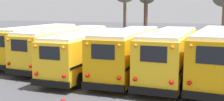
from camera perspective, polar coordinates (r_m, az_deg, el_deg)
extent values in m
plane|color=#424247|center=(20.62, 0.10, -4.40)|extent=(160.00, 160.00, 0.00)
cube|color=#EAAA0F|center=(24.72, -14.57, 1.34)|extent=(2.76, 9.76, 2.57)
cube|color=white|center=(24.60, -14.69, 4.55)|extent=(2.55, 9.37, 0.20)
cube|color=black|center=(21.07, -21.87, -3.19)|extent=(2.50, 0.28, 0.36)
sphere|color=red|center=(20.38, -20.03, -1.96)|extent=(0.22, 0.22, 0.22)
sphere|color=orange|center=(20.17, -20.26, 2.64)|extent=(0.18, 0.18, 0.18)
cube|color=black|center=(25.45, -16.86, 1.01)|extent=(0.33, 9.49, 0.14)
cube|color=black|center=(24.08, -12.12, 0.79)|extent=(0.33, 9.49, 0.14)
cylinder|color=black|center=(28.43, -12.43, 0.00)|extent=(0.31, 1.07, 1.06)
cylinder|color=black|center=(27.31, -8.36, -0.23)|extent=(0.31, 1.07, 1.06)
cylinder|color=black|center=(22.80, -21.83, -2.41)|extent=(0.31, 1.07, 1.06)
cylinder|color=black|center=(21.38, -17.20, -2.86)|extent=(0.31, 1.07, 1.06)
cube|color=yellow|center=(22.83, -9.33, 0.82)|extent=(3.00, 10.61, 2.48)
cube|color=white|center=(22.70, -9.41, 4.17)|extent=(2.79, 10.18, 0.20)
cube|color=black|center=(18.92, -18.21, -4.27)|extent=(2.44, 0.34, 0.36)
cube|color=black|center=(18.66, -18.40, 0.97)|extent=(1.31, 0.11, 0.74)
sphere|color=red|center=(19.43, -20.24, -2.54)|extent=(0.22, 0.22, 0.22)
sphere|color=orange|center=(19.21, -20.48, 2.09)|extent=(0.18, 0.18, 0.18)
sphere|color=red|center=(18.23, -16.23, -3.04)|extent=(0.22, 0.22, 0.22)
sphere|color=orange|center=(18.00, -16.44, 1.89)|extent=(0.18, 0.18, 0.18)
cube|color=black|center=(23.55, -11.76, 0.52)|extent=(0.63, 10.26, 0.14)
cube|color=black|center=(22.21, -6.73, 0.18)|extent=(0.63, 10.26, 0.14)
cylinder|color=black|center=(26.87, -6.57, -0.36)|extent=(0.34, 1.06, 1.04)
cylinder|color=black|center=(25.80, -2.33, -0.67)|extent=(0.34, 1.06, 1.04)
cylinder|color=black|center=(20.63, -17.97, -3.31)|extent=(0.34, 1.06, 1.04)
cylinder|color=black|center=(19.22, -13.05, -3.96)|extent=(0.34, 1.06, 1.04)
cube|color=yellow|center=(20.13, -4.57, -0.26)|extent=(2.55, 10.48, 2.42)
cube|color=white|center=(19.98, -4.61, 3.45)|extent=(2.35, 10.06, 0.20)
cube|color=black|center=(15.80, -12.48, -6.60)|extent=(2.36, 0.25, 0.36)
cube|color=black|center=(15.48, -12.62, -0.51)|extent=(1.27, 0.06, 0.73)
sphere|color=red|center=(16.15, -15.16, -4.60)|extent=(0.22, 0.22, 0.22)
sphere|color=orange|center=(15.89, -15.37, 0.80)|extent=(0.18, 0.18, 0.18)
sphere|color=red|center=(15.23, -9.79, -5.20)|extent=(0.22, 0.22, 0.22)
sphere|color=orange|center=(14.96, -9.93, 0.52)|extent=(0.18, 0.18, 0.18)
cube|color=black|center=(20.66, -7.51, -0.59)|extent=(0.26, 10.22, 0.14)
cube|color=black|center=(19.71, -1.47, -0.95)|extent=(0.26, 10.22, 0.14)
cylinder|color=black|center=(24.26, -3.03, -1.34)|extent=(0.30, 0.96, 0.96)
cylinder|color=black|center=(23.52, 1.81, -1.64)|extent=(0.30, 0.96, 0.96)
cylinder|color=black|center=(17.47, -13.12, -5.32)|extent=(0.30, 0.96, 0.96)
cylinder|color=black|center=(16.42, -6.77, -6.03)|extent=(0.30, 0.96, 0.96)
cube|color=#E5A00C|center=(19.36, 3.49, -0.30)|extent=(2.73, 10.21, 2.62)
cube|color=white|center=(19.20, 3.53, 3.87)|extent=(2.53, 9.80, 0.20)
cube|color=black|center=(14.84, -1.89, -7.40)|extent=(2.40, 0.29, 0.36)
cube|color=black|center=(14.48, -1.89, -0.29)|extent=(1.29, 0.08, 0.79)
sphere|color=red|center=(15.03, -5.06, -5.10)|extent=(0.22, 0.22, 0.22)
sphere|color=orange|center=(14.73, -5.14, 1.28)|extent=(0.18, 0.18, 0.18)
sphere|color=red|center=(14.41, 1.37, -5.65)|extent=(0.22, 0.22, 0.22)
sphere|color=orange|center=(14.11, 1.40, 1.00)|extent=(0.18, 0.18, 0.18)
cube|color=black|center=(19.74, 0.17, -0.70)|extent=(0.40, 9.92, 0.14)
cube|color=black|center=(19.11, 6.91, -1.05)|extent=(0.40, 9.92, 0.14)
cylinder|color=black|center=(23.41, 3.36, -1.71)|extent=(0.32, 0.95, 0.94)
cylinder|color=black|center=(22.93, 8.63, -2.01)|extent=(0.32, 0.95, 0.94)
cylinder|color=black|center=(16.45, -3.79, -6.00)|extent=(0.32, 0.95, 0.94)
cylinder|color=black|center=(15.75, 3.61, -6.63)|extent=(0.32, 0.95, 0.94)
cube|color=yellow|center=(18.53, 11.78, -0.75)|extent=(2.43, 9.76, 2.64)
cube|color=white|center=(18.36, 11.91, 3.62)|extent=(2.24, 9.37, 0.20)
cube|color=black|center=(14.06, 8.22, -8.29)|extent=(2.44, 0.21, 0.36)
cube|color=black|center=(13.67, 8.40, -0.74)|extent=(1.32, 0.03, 0.79)
sphere|color=red|center=(14.13, 4.69, -5.85)|extent=(0.22, 0.22, 0.22)
sphere|color=orange|center=(13.81, 4.77, 0.97)|extent=(0.18, 0.18, 0.18)
sphere|color=red|center=(13.74, 11.93, -6.41)|extent=(0.22, 0.22, 0.22)
sphere|color=orange|center=(13.41, 12.14, 0.60)|extent=(0.18, 0.18, 0.18)
cube|color=black|center=(18.79, 8.13, -1.15)|extent=(0.06, 9.56, 0.14)
cube|color=black|center=(18.40, 15.48, -1.56)|extent=(0.06, 9.56, 0.14)
cylinder|color=black|center=(22.39, 10.43, -2.22)|extent=(0.28, 1.00, 1.00)
cylinder|color=black|center=(22.09, 16.13, -2.55)|extent=(0.28, 1.00, 1.00)
cylinder|color=black|center=(15.58, 5.33, -6.70)|extent=(0.28, 1.00, 1.00)
cylinder|color=black|center=(15.14, 13.55, -7.34)|extent=(0.28, 1.00, 1.00)
cube|color=#E5A00C|center=(18.58, 20.67, -0.89)|extent=(2.90, 10.41, 2.72)
cube|color=white|center=(18.42, 20.90, 3.60)|extent=(2.69, 9.99, 0.20)
cube|color=black|center=(13.77, 19.09, -8.92)|extent=(2.46, 0.32, 0.36)
cube|color=black|center=(13.37, 19.48, -0.96)|extent=(1.32, 0.09, 0.82)
sphere|color=red|center=(13.70, 15.42, -6.38)|extent=(0.22, 0.22, 0.22)
sphere|color=orange|center=(13.37, 15.71, 0.90)|extent=(0.18, 0.18, 0.18)
cube|color=black|center=(18.71, 16.94, -1.28)|extent=(0.51, 10.09, 0.14)
cylinder|color=black|center=(22.65, 18.29, -2.29)|extent=(0.33, 1.08, 1.07)
cylinder|color=black|center=(15.17, 15.29, -7.24)|extent=(0.33, 1.08, 1.07)
cylinder|color=brown|center=(32.49, 2.67, 6.72)|extent=(0.29, 0.29, 7.31)
cylinder|color=#473323|center=(38.28, 6.70, 6.51)|extent=(0.32, 0.32, 6.80)
cylinder|color=brown|center=(39.20, 21.63, 4.86)|extent=(0.40, 0.40, 5.20)
cylinder|color=brown|center=(35.58, 2.56, 5.53)|extent=(0.34, 0.34, 5.68)
cylinder|color=brown|center=(43.35, 7.01, 5.96)|extent=(0.35, 0.35, 5.68)
sphere|color=#B21414|center=(11.44, -9.88, -10.16)|extent=(0.23, 0.23, 0.23)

